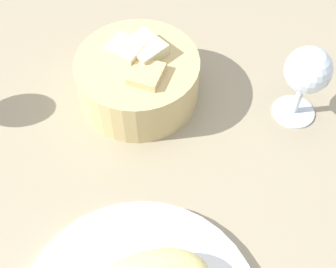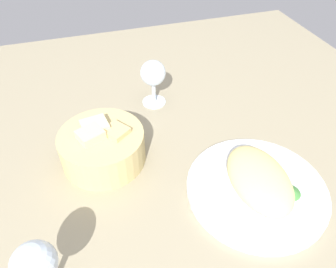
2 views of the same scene
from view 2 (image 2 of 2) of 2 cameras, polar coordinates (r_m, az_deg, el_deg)
ground_plane at (r=70.07cm, az=0.04°, el=-6.23°), size 140.00×140.00×2.00cm
plate at (r=66.75cm, az=15.44°, el=-9.42°), size 27.66×27.66×1.40cm
omelette at (r=64.38cm, az=15.95°, el=-7.66°), size 18.56×12.30×4.92cm
lettuce_garnish at (r=66.74cm, az=20.99°, el=-9.31°), size 4.24×4.24×1.47cm
bread_basket at (r=69.24cm, az=-11.59°, el=-2.11°), size 17.89×17.89×9.22cm
wine_glass_near at (r=81.82cm, az=-2.67°, el=10.36°), size 6.45×6.45×12.32cm
wine_glass_far at (r=51.06cm, az=-22.49°, el=-21.01°), size 6.44×6.44×12.37cm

